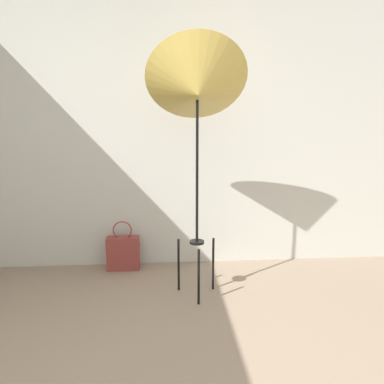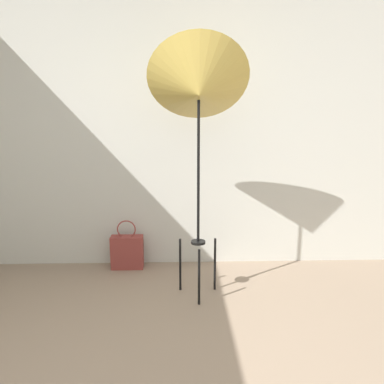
% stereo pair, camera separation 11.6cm
% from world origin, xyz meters
% --- Properties ---
extents(wall_back, '(8.00, 0.05, 2.60)m').
position_xyz_m(wall_back, '(0.00, 2.51, 1.30)').
color(wall_back, beige).
rests_on(wall_back, ground_plane).
extents(photo_umbrella, '(0.79, 0.67, 2.06)m').
position_xyz_m(photo_umbrella, '(0.35, 1.78, 1.68)').
color(photo_umbrella, black).
rests_on(photo_umbrella, ground_plane).
extents(tote_bag, '(0.31, 0.13, 0.49)m').
position_xyz_m(tote_bag, '(-0.32, 2.36, 0.17)').
color(tote_bag, brown).
rests_on(tote_bag, ground_plane).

